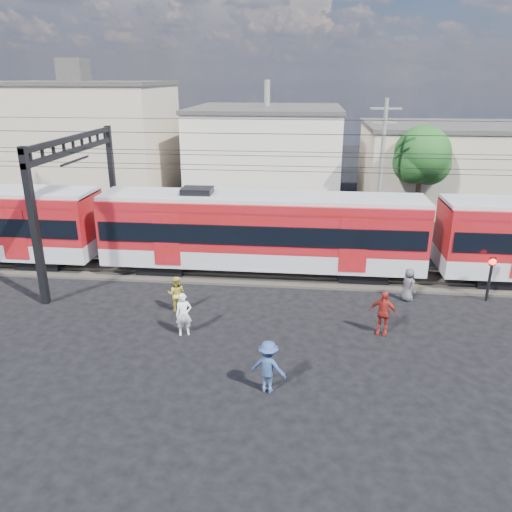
# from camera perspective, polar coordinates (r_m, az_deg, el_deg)

# --- Properties ---
(ground) EXTENTS (120.00, 120.00, 0.00)m
(ground) POSITION_cam_1_polar(r_m,az_deg,el_deg) (18.71, 0.20, -11.30)
(ground) COLOR black
(ground) RESTS_ON ground
(track_bed) EXTENTS (70.00, 3.40, 0.12)m
(track_bed) POSITION_cam_1_polar(r_m,az_deg,el_deg) (25.84, 2.01, -2.00)
(track_bed) COLOR #2D2823
(track_bed) RESTS_ON ground
(rail_near) EXTENTS (70.00, 0.12, 0.12)m
(rail_near) POSITION_cam_1_polar(r_m,az_deg,el_deg) (25.10, 1.89, -2.38)
(rail_near) COLOR #59544C
(rail_near) RESTS_ON track_bed
(rail_far) EXTENTS (70.00, 0.12, 0.12)m
(rail_far) POSITION_cam_1_polar(r_m,az_deg,el_deg) (26.49, 2.13, -1.16)
(rail_far) COLOR #59544C
(rail_far) RESTS_ON track_bed
(commuter_train) EXTENTS (50.30, 3.08, 4.17)m
(commuter_train) POSITION_cam_1_polar(r_m,az_deg,el_deg) (25.09, 1.08, 3.01)
(commuter_train) COLOR black
(commuter_train) RESTS_ON ground
(catenary) EXTENTS (70.00, 9.30, 7.52)m
(catenary) POSITION_cam_1_polar(r_m,az_deg,el_deg) (26.43, -17.16, 9.10)
(catenary) COLOR black
(catenary) RESTS_ON ground
(building_west) EXTENTS (14.28, 10.20, 9.30)m
(building_west) POSITION_cam_1_polar(r_m,az_deg,el_deg) (44.34, -19.31, 12.30)
(building_west) COLOR #BCA68F
(building_west) RESTS_ON ground
(building_midwest) EXTENTS (12.24, 12.24, 7.30)m
(building_midwest) POSITION_cam_1_polar(r_m,az_deg,el_deg) (43.49, 1.22, 11.92)
(building_midwest) COLOR beige
(building_midwest) RESTS_ON ground
(building_mideast) EXTENTS (16.32, 10.20, 6.30)m
(building_mideast) POSITION_cam_1_polar(r_m,az_deg,el_deg) (42.31, 23.30, 9.42)
(building_mideast) COLOR #BCA68F
(building_mideast) RESTS_ON ground
(utility_pole_mid) EXTENTS (1.80, 0.24, 8.50)m
(utility_pole_mid) POSITION_cam_1_polar(r_m,az_deg,el_deg) (31.65, 14.12, 9.93)
(utility_pole_mid) COLOR slate
(utility_pole_mid) RESTS_ON ground
(tree_near) EXTENTS (3.82, 3.64, 6.72)m
(tree_near) POSITION_cam_1_polar(r_m,az_deg,el_deg) (35.21, 18.71, 10.66)
(tree_near) COLOR #382619
(tree_near) RESTS_ON ground
(pedestrian_a) EXTENTS (0.74, 0.60, 1.75)m
(pedestrian_a) POSITION_cam_1_polar(r_m,az_deg,el_deg) (19.91, -8.26, -6.62)
(pedestrian_a) COLOR white
(pedestrian_a) RESTS_ON ground
(pedestrian_b) EXTENTS (0.80, 0.63, 1.59)m
(pedestrian_b) POSITION_cam_1_polar(r_m,az_deg,el_deg) (21.96, -9.08, -4.27)
(pedestrian_b) COLOR gold
(pedestrian_b) RESTS_ON ground
(pedestrian_c) EXTENTS (1.30, 0.95, 1.81)m
(pedestrian_c) POSITION_cam_1_polar(r_m,az_deg,el_deg) (16.38, 1.41, -12.54)
(pedestrian_c) COLOR navy
(pedestrian_c) RESTS_ON ground
(pedestrian_d) EXTENTS (1.17, 0.78, 1.85)m
(pedestrian_d) POSITION_cam_1_polar(r_m,az_deg,el_deg) (20.35, 14.31, -6.30)
(pedestrian_d) COLOR maroon
(pedestrian_d) RESTS_ON ground
(pedestrian_e) EXTENTS (0.82, 0.90, 1.54)m
(pedestrian_e) POSITION_cam_1_polar(r_m,az_deg,el_deg) (23.68, 17.03, -3.16)
(pedestrian_e) COLOR #4B4A4F
(pedestrian_e) RESTS_ON ground
(crossing_signal) EXTENTS (0.31, 0.31, 2.10)m
(crossing_signal) POSITION_cam_1_polar(r_m,az_deg,el_deg) (24.69, 25.26, -1.57)
(crossing_signal) COLOR black
(crossing_signal) RESTS_ON ground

